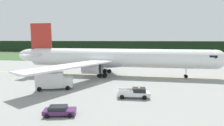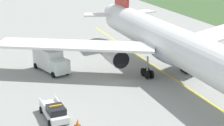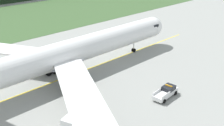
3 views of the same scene
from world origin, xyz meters
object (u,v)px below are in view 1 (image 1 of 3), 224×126
ops_pickup_truck (134,93)px  apron_cone (149,93)px  catering_truck (53,81)px  staff_car (59,110)px  airliner (114,58)px

ops_pickup_truck → apron_cone: (2.55, 1.99, -0.52)m
catering_truck → apron_cone: 19.31m
staff_car → apron_cone: staff_car is taller
apron_cone → ops_pickup_truck: bearing=-142.0°
ops_pickup_truck → apron_cone: ops_pickup_truck is taller
airliner → apron_cone: 19.70m
ops_pickup_truck → staff_car: ops_pickup_truck is taller
ops_pickup_truck → catering_truck: bearing=171.3°
staff_car → catering_truck: bearing=120.8°
catering_truck → apron_cone: (19.24, -0.57, -1.45)m
airliner → staff_car: (-2.83, -28.02, -4.23)m
staff_car → ops_pickup_truck: bearing=44.0°
airliner → catering_truck: airliner is taller
airliner → staff_car: bearing=-95.8°
airliner → apron_cone: (9.35, -16.73, -4.54)m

